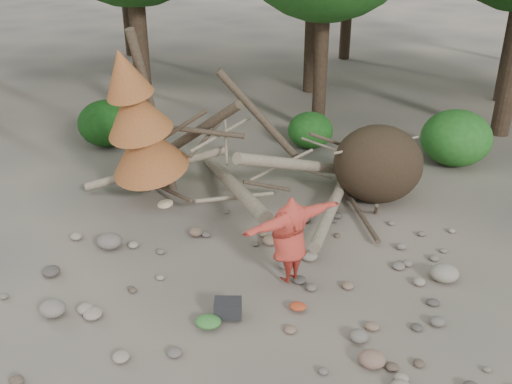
# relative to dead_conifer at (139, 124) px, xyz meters

# --- Properties ---
(ground) EXTENTS (120.00, 120.00, 0.00)m
(ground) POSITION_rel_dead_conifer_xyz_m (3.12, -3.37, -2.11)
(ground) COLOR #514C44
(ground) RESTS_ON ground
(deadfall_pile) EXTENTS (8.55, 5.24, 3.30)m
(deadfall_pile) POSITION_rel_dead_conifer_xyz_m (5.13, 0.87, -1.16)
(deadfall_pile) COLOR #332619
(deadfall_pile) RESTS_ON ground
(dead_conifer) EXTENTS (2.06, 2.16, 4.35)m
(dead_conifer) POSITION_rel_dead_conifer_xyz_m (0.00, 0.00, 0.00)
(dead_conifer) COLOR #4C3F30
(dead_conifer) RESTS_ON ground
(bush_left) EXTENTS (1.80, 1.80, 1.44)m
(bush_left) POSITION_rel_dead_conifer_xyz_m (-2.38, 3.83, -1.39)
(bush_left) COLOR #154512
(bush_left) RESTS_ON ground
(bush_mid) EXTENTS (1.40, 1.40, 1.12)m
(bush_mid) POSITION_rel_dead_conifer_xyz_m (3.92, 4.43, -1.55)
(bush_mid) COLOR #1D5819
(bush_mid) RESTS_ON ground
(bush_right) EXTENTS (2.00, 2.00, 1.60)m
(bush_right) POSITION_rel_dead_conifer_xyz_m (8.12, 3.63, -1.31)
(bush_right) COLOR #256820
(bush_right) RESTS_ON ground
(frisbee_thrower) EXTENTS (3.55, 1.93, 1.81)m
(frisbee_thrower) POSITION_rel_dead_conifer_xyz_m (3.81, -2.99, -1.13)
(frisbee_thrower) COLOR #AB3226
(frisbee_thrower) RESTS_ON ground
(backpack) EXTENTS (0.52, 0.38, 0.32)m
(backpack) POSITION_rel_dead_conifer_xyz_m (2.82, -4.25, -1.95)
(backpack) COLOR black
(backpack) RESTS_ON ground
(cloth_green) EXTENTS (0.46, 0.38, 0.17)m
(cloth_green) POSITION_rel_dead_conifer_xyz_m (2.52, -4.55, -2.03)
(cloth_green) COLOR #336F2C
(cloth_green) RESTS_ON ground
(cloth_orange) EXTENTS (0.31, 0.26, 0.11)m
(cloth_orange) POSITION_rel_dead_conifer_xyz_m (4.05, -3.88, -2.05)
(cloth_orange) COLOR #9F381B
(cloth_orange) RESTS_ON ground
(boulder_front_left) EXTENTS (0.48, 0.43, 0.29)m
(boulder_front_left) POSITION_rel_dead_conifer_xyz_m (-0.34, -4.56, -1.97)
(boulder_front_left) COLOR slate
(boulder_front_left) RESTS_ON ground
(boulder_front_right) EXTENTS (0.43, 0.39, 0.26)m
(boulder_front_right) POSITION_rel_dead_conifer_xyz_m (5.32, -5.13, -1.98)
(boulder_front_right) COLOR #806150
(boulder_front_right) RESTS_ON ground
(boulder_mid_right) EXTENTS (0.56, 0.51, 0.34)m
(boulder_mid_right) POSITION_rel_dead_conifer_xyz_m (6.86, -2.53, -1.94)
(boulder_mid_right) COLOR gray
(boulder_mid_right) RESTS_ON ground
(boulder_mid_left) EXTENTS (0.55, 0.50, 0.33)m
(boulder_mid_left) POSITION_rel_dead_conifer_xyz_m (-0.15, -2.18, -1.95)
(boulder_mid_left) COLOR #675E57
(boulder_mid_left) RESTS_ON ground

